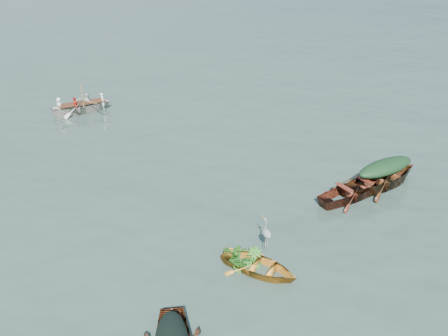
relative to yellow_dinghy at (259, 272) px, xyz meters
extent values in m
plane|color=#374E45|center=(1.44, 1.80, 0.00)|extent=(140.00, 140.00, 0.00)
imported|color=orange|center=(0.00, 0.00, 0.00)|extent=(2.77, 2.93, 0.74)
imported|color=#543013|center=(6.32, 2.85, 0.00)|extent=(5.01, 2.45, 1.15)
imported|color=maroon|center=(4.80, 2.53, 0.00)|extent=(4.38, 2.13, 0.97)
imported|color=silver|center=(-3.90, 14.82, 0.00)|extent=(4.51, 1.94, 1.04)
ellipsoid|color=black|center=(6.32, 2.85, 0.83)|extent=(2.76, 1.35, 0.52)
imported|color=#2E741E|center=(-0.34, 0.43, 0.67)|extent=(1.12, 1.14, 0.60)
imported|color=white|center=(-3.90, 14.82, 0.90)|extent=(3.20, 1.62, 0.76)
camera|label=1|loc=(-4.09, -8.65, 8.37)|focal=35.00mm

